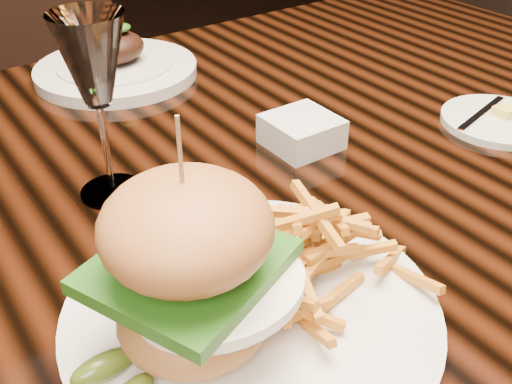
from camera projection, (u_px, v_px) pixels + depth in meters
dining_table at (209, 219)px, 0.75m from camera, size 1.60×0.90×0.75m
burger_plate at (245, 274)px, 0.47m from camera, size 0.31×0.31×0.21m
side_saucer at (498, 120)px, 0.80m from camera, size 0.15×0.15×0.02m
ramekin at (302, 132)px, 0.75m from camera, size 0.10×0.10×0.04m
wine_glass at (93, 67)px, 0.58m from camera, size 0.07×0.07×0.20m
far_dish at (116, 66)px, 0.93m from camera, size 0.25×0.25×0.08m
chair_far at (33, 82)px, 1.45m from camera, size 0.55×0.55×0.95m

